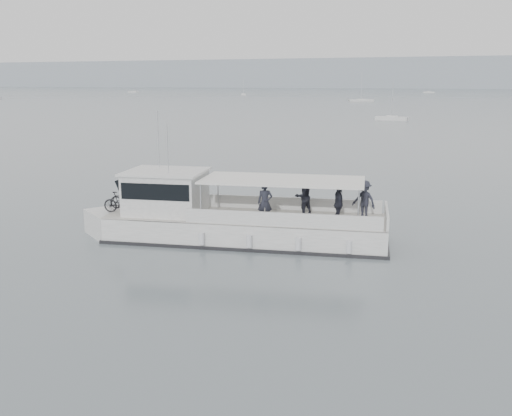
% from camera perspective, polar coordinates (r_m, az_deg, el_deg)
% --- Properties ---
extents(ground, '(1400.00, 1400.00, 0.00)m').
position_cam_1_polar(ground, '(25.60, 11.53, -4.12)').
color(ground, '#556064').
rests_on(ground, ground).
extents(headland, '(1400.00, 90.00, 28.00)m').
position_cam_1_polar(headland, '(584.29, 21.19, 12.46)').
color(headland, '#939EA8').
rests_on(headland, ground).
extents(tour_boat, '(14.63, 5.72, 6.10)m').
position_cam_1_polar(tour_boat, '(26.51, -3.70, -1.07)').
color(tour_boat, white).
rests_on(tour_boat, ground).
extents(moored_fleet, '(398.54, 331.45, 10.20)m').
position_cam_1_polar(moored_fleet, '(225.55, 17.11, 10.33)').
color(moored_fleet, white).
rests_on(moored_fleet, ground).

